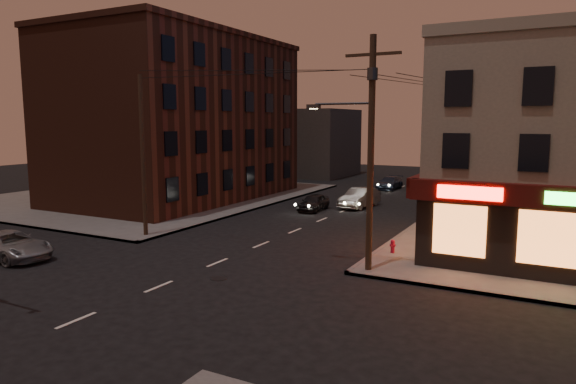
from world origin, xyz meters
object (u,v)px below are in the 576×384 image
Objects in this scene: sedan_near at (313,202)px; sedan_mid at (360,198)px; fire_hydrant at (393,246)px; suv_cross at (10,245)px; sedan_far at (390,183)px.

sedan_mid is (2.54, 2.95, 0.13)m from sedan_near.
suv_cross is at bearing -150.47° from fire_hydrant.
sedan_mid is at bearing -21.06° from suv_cross.
suv_cross is at bearing -113.66° from sedan_near.
sedan_near reaches higher than fire_hydrant.
sedan_near is 13.36m from fire_hydrant.
fire_hydrant is at bearing -57.67° from sedan_mid.
suv_cross is 1.04× the size of sedan_mid.
sedan_far is at bearing -11.62° from suv_cross.
suv_cross is at bearing -108.12° from sedan_mid.
sedan_mid is 1.07× the size of sedan_far.
suv_cross reaches higher than fire_hydrant.
suv_cross reaches higher than sedan_near.
sedan_far is at bearing 81.47° from sedan_near.
fire_hydrant is at bearing -71.39° from sedan_far.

